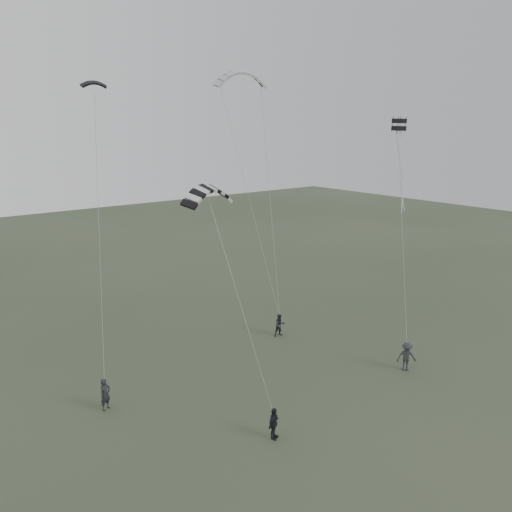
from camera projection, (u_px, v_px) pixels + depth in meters
ground at (302, 400)px, 26.34m from camera, size 140.00×140.00×0.00m
flyer_left at (105, 394)px, 25.29m from camera, size 0.72×0.60×1.68m
flyer_right at (280, 325)px, 34.27m from camera, size 0.89×0.77×1.57m
flyer_center at (274, 423)px, 22.93m from camera, size 0.98×0.72×1.54m
flyer_far at (406, 357)px, 29.34m from camera, size 1.31×1.23×1.78m
kite_dark_small at (94, 83)px, 27.94m from camera, size 1.47×0.82×0.61m
kite_pale_large at (241, 72)px, 36.30m from camera, size 4.22×2.44×1.84m
kite_striped at (208, 188)px, 23.05m from camera, size 3.13×1.88×1.34m
kite_box at (399, 125)px, 30.56m from camera, size 0.73×0.75×0.74m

